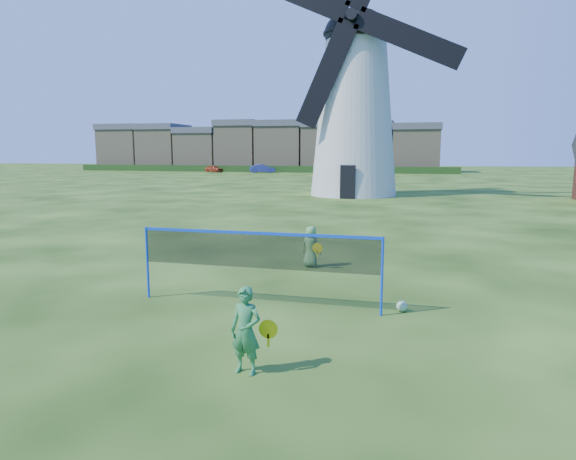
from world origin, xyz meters
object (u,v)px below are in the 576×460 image
(windmill, at_px, (355,104))
(play_ball, at_px, (402,306))
(badminton_net, at_px, (257,252))
(player_boy, at_px, (311,247))
(player_girl, at_px, (246,331))
(car_left, at_px, (214,169))
(car_right, at_px, (263,169))

(windmill, height_order, play_ball, windmill)
(windmill, bearing_deg, badminton_net, -87.09)
(windmill, bearing_deg, play_ball, -80.97)
(badminton_net, distance_m, player_boy, 3.80)
(player_girl, bearing_deg, car_left, 121.53)
(car_left, bearing_deg, windmill, -120.55)
(car_right, bearing_deg, car_left, 75.21)
(badminton_net, relative_size, car_right, 1.30)
(badminton_net, distance_m, player_girl, 3.20)
(car_right, bearing_deg, player_girl, -176.28)
(player_girl, bearing_deg, play_ball, 67.05)
(car_right, bearing_deg, badminton_net, -176.17)
(player_girl, xyz_separation_m, car_right, (-20.41, 66.61, 0.01))
(windmill, height_order, player_boy, windmill)
(windmill, xyz_separation_m, play_ball, (4.26, -26.82, -6.41))
(player_boy, xyz_separation_m, car_left, (-27.98, 60.02, -0.02))
(play_ball, xyz_separation_m, car_right, (-22.49, 63.21, 0.53))
(car_left, height_order, car_right, car_right)
(player_girl, relative_size, car_left, 0.39)
(windmill, xyz_separation_m, car_right, (-18.22, 36.38, -5.88))
(play_ball, bearing_deg, car_right, 109.58)
(windmill, xyz_separation_m, car_left, (-26.26, 36.59, -5.97))
(player_girl, bearing_deg, badminton_net, 113.22)
(player_boy, xyz_separation_m, car_right, (-19.94, 59.81, 0.07))
(player_girl, distance_m, player_boy, 6.81)
(player_boy, bearing_deg, play_ball, 141.92)
(windmill, xyz_separation_m, badminton_net, (1.38, -27.17, -5.38))
(player_boy, bearing_deg, windmill, -70.79)
(windmill, relative_size, car_right, 4.96)
(badminton_net, bearing_deg, player_girl, -75.24)
(play_ball, xyz_separation_m, car_left, (-30.53, 63.41, 0.44))
(windmill, distance_m, player_girl, 30.87)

